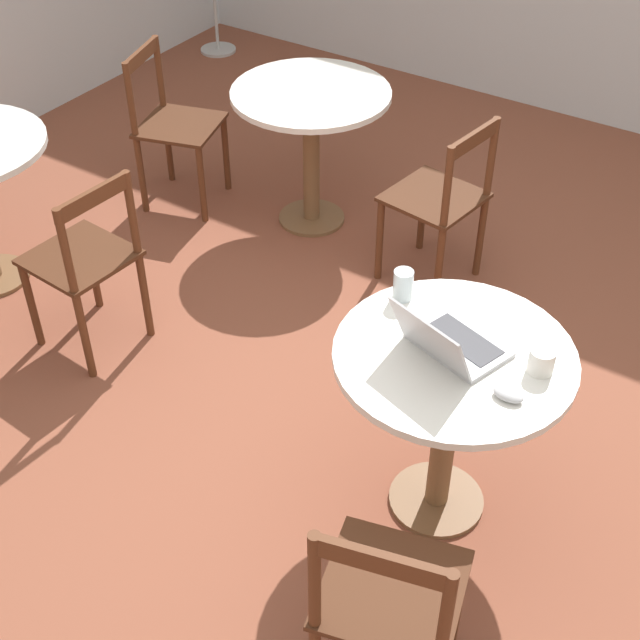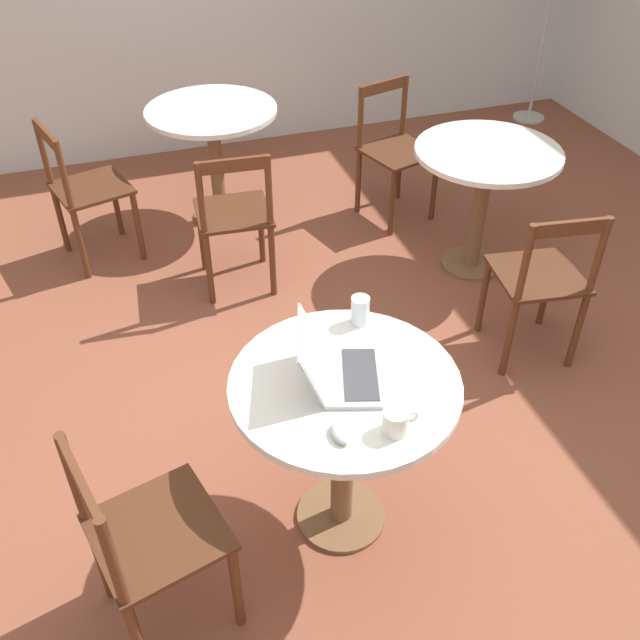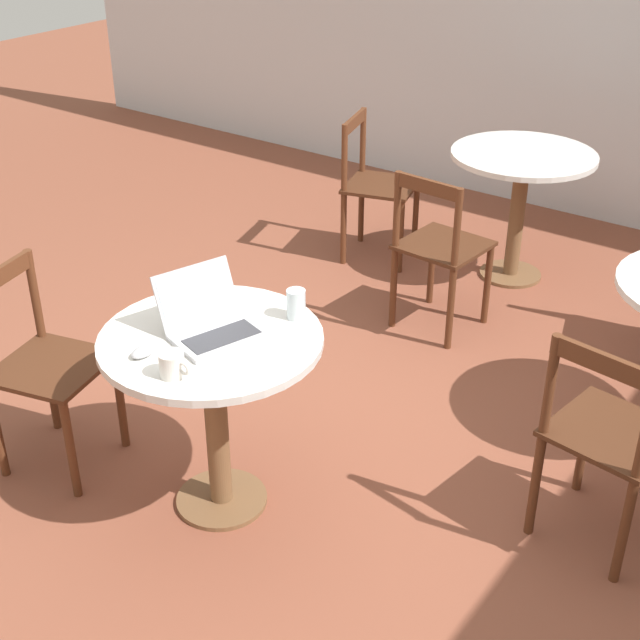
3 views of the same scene
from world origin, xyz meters
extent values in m
plane|color=brown|center=(0.00, 0.00, 0.00)|extent=(16.00, 16.00, 0.00)
cylinder|color=brown|center=(-0.14, -0.46, 0.01)|extent=(0.36, 0.36, 0.02)
cylinder|color=brown|center=(-0.14, -0.46, 0.37)|extent=(0.09, 0.09, 0.71)
cylinder|color=silver|center=(-0.14, -0.46, 0.74)|extent=(0.81, 0.81, 0.03)
cylinder|color=brown|center=(1.23, 1.02, 0.01)|extent=(0.36, 0.36, 0.02)
cylinder|color=brown|center=(1.23, 1.02, 0.37)|extent=(0.09, 0.09, 0.71)
cylinder|color=silver|center=(1.23, 1.02, 0.74)|extent=(0.81, 0.81, 0.03)
cylinder|color=#562D19|center=(-0.72, -0.42, 0.23)|extent=(0.04, 0.04, 0.45)
cylinder|color=#562D19|center=(-0.63, -0.77, 0.23)|extent=(0.04, 0.04, 0.45)
cube|color=#492715|center=(-0.85, -0.64, 0.46)|extent=(0.49, 0.49, 0.02)
cylinder|color=#562D19|center=(-1.07, -0.51, 0.67)|extent=(0.04, 0.04, 0.39)
cylinder|color=#562D19|center=(-0.98, -0.86, 0.67)|extent=(0.04, 0.04, 0.39)
cube|color=#562D19|center=(-1.02, -0.68, 0.83)|extent=(0.12, 0.38, 0.07)
cylinder|color=#562D19|center=(0.97, 0.45, 0.23)|extent=(0.04, 0.04, 0.45)
cylinder|color=#562D19|center=(1.32, 0.39, 0.23)|extent=(0.04, 0.04, 0.45)
cylinder|color=#562D19|center=(0.92, 0.10, 0.23)|extent=(0.04, 0.04, 0.45)
cylinder|color=#562D19|center=(1.27, 0.04, 0.23)|extent=(0.04, 0.04, 0.45)
cube|color=#492715|center=(1.12, 0.25, 0.46)|extent=(0.46, 0.46, 0.02)
cylinder|color=#562D19|center=(0.92, 0.10, 0.67)|extent=(0.04, 0.04, 0.39)
cylinder|color=#562D19|center=(1.27, 0.04, 0.67)|extent=(0.04, 0.04, 0.39)
cube|color=#562D19|center=(1.10, 0.07, 0.83)|extent=(0.38, 0.08, 0.07)
cylinder|color=#562D19|center=(1.25, 1.61, 0.23)|extent=(0.04, 0.04, 0.45)
cylinder|color=#562D19|center=(0.91, 1.51, 0.23)|extent=(0.04, 0.04, 0.45)
cylinder|color=#562D19|center=(1.15, 1.95, 0.23)|extent=(0.04, 0.04, 0.45)
cylinder|color=#562D19|center=(0.81, 1.85, 0.23)|extent=(0.04, 0.04, 0.45)
cube|color=#492715|center=(1.03, 1.73, 0.46)|extent=(0.50, 0.50, 0.02)
cylinder|color=#562D19|center=(1.15, 1.95, 0.67)|extent=(0.04, 0.04, 0.39)
cylinder|color=#562D19|center=(0.81, 1.85, 0.67)|extent=(0.04, 0.04, 0.39)
cube|color=#562D19|center=(0.98, 1.90, 0.83)|extent=(0.38, 0.13, 0.07)
cylinder|color=#562D19|center=(-0.31, 1.50, 0.23)|extent=(0.04, 0.04, 0.45)
cylinder|color=#562D19|center=(0.04, 1.47, 0.23)|extent=(0.04, 0.04, 0.45)
cylinder|color=#562D19|center=(-0.34, 1.14, 0.23)|extent=(0.04, 0.04, 0.45)
cylinder|color=#562D19|center=(0.01, 1.11, 0.23)|extent=(0.04, 0.04, 0.45)
cube|color=#492715|center=(-0.15, 1.31, 0.46)|extent=(0.44, 0.44, 0.02)
cylinder|color=#562D19|center=(-0.34, 1.14, 0.67)|extent=(0.04, 0.04, 0.39)
cylinder|color=#562D19|center=(0.01, 1.11, 0.67)|extent=(0.04, 0.04, 0.39)
cube|color=#562D19|center=(-0.16, 1.13, 0.83)|extent=(0.39, 0.05, 0.07)
cylinder|color=#B7B7B7|center=(2.77, 2.87, 0.01)|extent=(0.26, 0.26, 0.02)
cube|color=#B7B7BC|center=(-0.10, -0.45, 0.77)|extent=(0.30, 0.36, 0.02)
cube|color=#38383D|center=(-0.09, -0.46, 0.78)|extent=(0.19, 0.28, 0.00)
cube|color=#B7B7BC|center=(-0.25, -0.41, 0.88)|extent=(0.18, 0.32, 0.20)
cube|color=silver|center=(-0.24, -0.41, 0.88)|extent=(0.16, 0.29, 0.18)
ellipsoid|color=#B7B7BC|center=(-0.24, -0.69, 0.78)|extent=(0.06, 0.10, 0.03)
cylinder|color=silver|center=(-0.07, -0.72, 0.80)|extent=(0.09, 0.09, 0.09)
torus|color=silver|center=(-0.01, -0.72, 0.81)|extent=(0.05, 0.01, 0.05)
cylinder|color=silver|center=(0.02, -0.17, 0.82)|extent=(0.07, 0.07, 0.11)
camera|label=1|loc=(-2.21, -1.27, 2.71)|focal=50.00mm
camera|label=2|loc=(-0.79, -2.12, 2.45)|focal=40.00mm
camera|label=3|loc=(1.78, -2.45, 2.36)|focal=50.00mm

